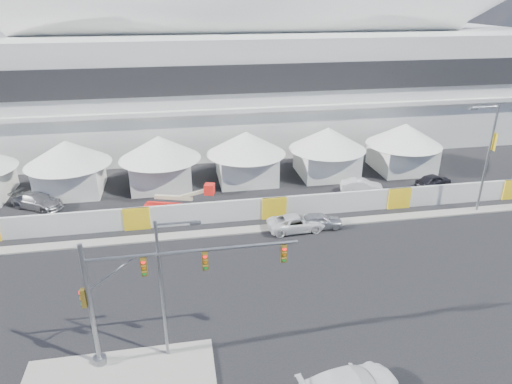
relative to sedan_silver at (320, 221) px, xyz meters
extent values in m
plane|color=black|center=(-9.48, -11.93, -0.67)|extent=(160.00, 160.00, 0.00)
cube|color=gray|center=(10.52, 0.57, -0.61)|extent=(80.00, 1.20, 0.12)
cube|color=silver|center=(-1.48, 30.07, 6.33)|extent=(80.00, 24.00, 14.00)
cube|color=black|center=(-1.48, 17.92, 9.13)|extent=(68.00, 0.30, 3.20)
cube|color=silver|center=(-1.48, 17.67, 5.63)|extent=(72.00, 0.80, 0.50)
cylinder|color=silver|center=(-1.48, 28.07, 17.11)|extent=(57.60, 8.40, 8.40)
cylinder|color=silver|center=(0.52, 28.07, 16.69)|extent=(51.60, 6.80, 6.80)
cylinder|color=silver|center=(2.52, 28.07, 16.27)|extent=(45.60, 5.20, 5.20)
cube|color=white|center=(-22.48, 12.07, 0.83)|extent=(6.00, 6.00, 3.00)
cone|color=white|center=(-22.48, 12.07, 3.53)|extent=(8.40, 8.40, 2.40)
cube|color=white|center=(-13.48, 12.07, 0.83)|extent=(6.00, 6.00, 3.00)
cone|color=white|center=(-13.48, 12.07, 3.53)|extent=(8.40, 8.40, 2.40)
cube|color=white|center=(-4.48, 12.07, 0.83)|extent=(6.00, 6.00, 3.00)
cone|color=white|center=(-4.48, 12.07, 3.53)|extent=(8.40, 8.40, 2.40)
cube|color=white|center=(4.52, 12.07, 0.83)|extent=(6.00, 6.00, 3.00)
cone|color=white|center=(4.52, 12.07, 3.53)|extent=(8.40, 8.40, 2.40)
cube|color=white|center=(13.52, 12.07, 0.83)|extent=(6.00, 6.00, 3.00)
cone|color=white|center=(13.52, 12.07, 3.53)|extent=(8.40, 8.40, 2.40)
cube|color=silver|center=(-3.48, 2.57, 0.33)|extent=(70.00, 0.25, 2.00)
imported|color=#B9BABE|center=(0.00, 0.00, 0.00)|extent=(1.88, 4.03, 1.33)
imported|color=silver|center=(-2.09, -0.07, 0.02)|extent=(2.52, 5.06, 1.38)
imported|color=silver|center=(6.51, 6.57, 0.03)|extent=(2.66, 4.47, 1.39)
imported|color=black|center=(14.49, 6.64, 0.03)|extent=(2.82, 4.42, 1.40)
imported|color=#99999D|center=(-25.03, 8.55, 0.07)|extent=(4.32, 5.47, 1.48)
cylinder|color=gray|center=(-16.60, -13.21, 3.19)|extent=(0.25, 0.25, 7.42)
cylinder|color=gray|center=(-16.60, -13.21, -0.32)|extent=(0.72, 0.72, 0.40)
cylinder|color=gray|center=(-11.17, -13.21, 5.97)|extent=(10.87, 0.16, 0.16)
cube|color=#594714|center=(-13.71, -13.21, 5.33)|extent=(0.32, 0.22, 1.05)
cube|color=#594714|center=(-10.62, -13.21, 5.33)|extent=(0.32, 0.22, 1.05)
cube|color=#594714|center=(-6.45, -13.21, 5.33)|extent=(0.32, 0.22, 1.05)
cube|color=#594714|center=(-16.86, -13.21, 3.81)|extent=(0.22, 0.32, 1.05)
cylinder|color=gray|center=(-12.96, -13.18, 3.64)|extent=(0.17, 0.17, 8.32)
cylinder|color=gray|center=(-11.94, -13.18, 7.62)|extent=(2.03, 0.11, 0.11)
cube|color=gray|center=(-11.01, -13.18, 7.53)|extent=(0.55, 0.23, 0.14)
cylinder|color=slate|center=(15.46, 0.57, 4.38)|extent=(0.20, 0.20, 10.08)
cylinder|color=slate|center=(14.22, 0.57, 9.19)|extent=(2.46, 0.13, 0.13)
cube|color=slate|center=(13.10, 0.57, 9.08)|extent=(0.67, 0.28, 0.17)
cube|color=yellow|center=(15.74, 0.57, 6.06)|extent=(0.03, 0.67, 1.57)
cube|color=red|center=(-13.35, 4.79, -0.16)|extent=(3.62, 2.42, 1.02)
cube|color=beige|center=(-12.24, 4.79, 1.19)|extent=(3.45, 1.37, 0.32)
cube|color=beige|center=(-10.20, 4.79, 1.74)|extent=(2.68, 1.09, 1.12)
cube|color=red|center=(-8.91, 4.79, 2.20)|extent=(1.05, 1.05, 0.93)
camera|label=1|loc=(-11.60, -33.49, 18.00)|focal=32.00mm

